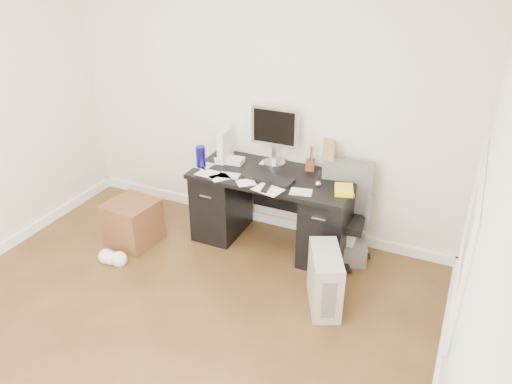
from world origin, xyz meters
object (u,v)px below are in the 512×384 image
Objects in this scene: office_chair at (343,215)px; pc_tower at (325,280)px; desk at (273,207)px; lcd_monitor at (275,136)px; keyboard at (268,178)px; wicker_basket at (133,222)px.

office_chair is 1.84× the size of pc_tower.
office_chair is at bearing 3.17° from desk.
lcd_monitor is 0.45m from keyboard.
keyboard is at bearing 118.61° from pc_tower.
keyboard is 1.05m from pc_tower.
office_chair is 2.13× the size of wicker_basket.
keyboard is at bearing -173.66° from office_chair.
wicker_basket is at bearing -156.74° from desk.
keyboard is 0.92× the size of pc_tower.
keyboard reaches higher than pc_tower.
desk is at bearing 113.01° from pc_tower.
pc_tower is 2.00m from wicker_basket.
keyboard is at bearing -89.73° from desk.
lcd_monitor is at bearing 107.64° from keyboard.
office_chair is 0.74m from pc_tower.
office_chair is 2.02m from wicker_basket.
desk is at bearing -70.02° from lcd_monitor.
pc_tower is at bearing -3.81° from wicker_basket.
pc_tower is 1.16× the size of wicker_basket.
desk is at bearing 176.16° from office_chair.
office_chair reaches higher than desk.
keyboard is at bearing -76.97° from lcd_monitor.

